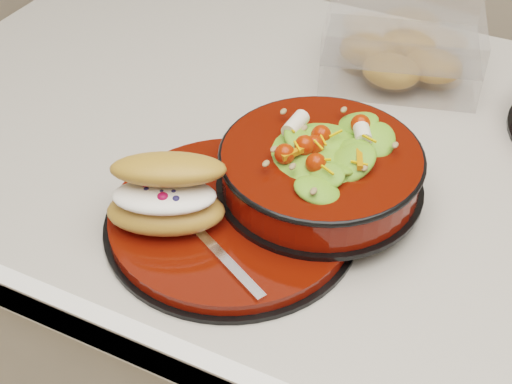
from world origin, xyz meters
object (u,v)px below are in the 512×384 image
at_px(fork, 216,250).
at_px(pastry_box, 401,49).
at_px(dinner_plate, 232,219).
at_px(salad_bowl, 321,162).
at_px(croissant, 168,194).
at_px(island_counter, 323,360).

distance_m(fork, pastry_box, 0.45).
bearing_deg(dinner_plate, pastry_box, 79.78).
bearing_deg(salad_bowl, croissant, -135.76).
xyz_separation_m(fork, pastry_box, (0.06, 0.44, 0.02)).
xyz_separation_m(salad_bowl, croissant, (-0.12, -0.12, 0.00)).
height_order(salad_bowl, fork, salad_bowl).
height_order(salad_bowl, croissant, salad_bowl).
distance_m(island_counter, pastry_box, 0.53).
bearing_deg(croissant, salad_bowl, 19.24).
bearing_deg(salad_bowl, fork, -112.04).
relative_size(island_counter, pastry_box, 5.02).
xyz_separation_m(croissant, pastry_box, (0.12, 0.42, -0.01)).
relative_size(island_counter, salad_bowl, 5.31).
height_order(salad_bowl, pastry_box, salad_bowl).
relative_size(salad_bowl, fork, 1.68).
bearing_deg(fork, island_counter, 16.71).
distance_m(island_counter, salad_bowl, 0.51).
bearing_deg(fork, dinner_plate, 39.98).
height_order(island_counter, salad_bowl, salad_bowl).
relative_size(salad_bowl, pastry_box, 0.95).
height_order(island_counter, croissant, croissant).
distance_m(salad_bowl, croissant, 0.17).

